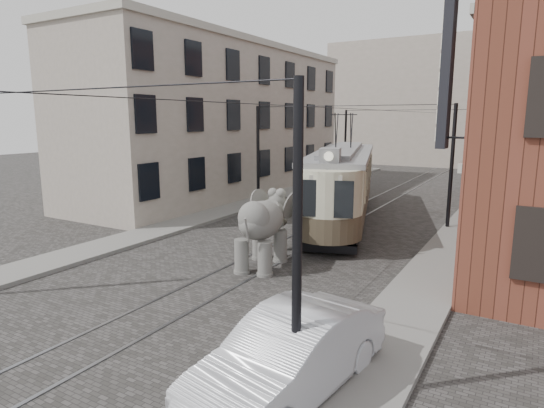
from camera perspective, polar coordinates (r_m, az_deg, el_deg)
The scene contains 10 objects.
ground at distance 19.76m, azimuth 2.88°, elevation -4.96°, with size 120.00×120.00×0.00m, color #44413F.
tram_rails at distance 19.75m, azimuth 2.88°, elevation -4.93°, with size 1.54×80.00×0.02m, color slate, non-canonical shape.
sidewalk_right at distance 17.91m, azimuth 20.31°, elevation -7.04°, with size 2.00×60.00×0.15m, color slate.
sidewalk_left at distance 23.35m, azimuth -11.44°, elevation -2.53°, with size 2.00×60.00×0.15m, color slate.
stucco_building at distance 33.37m, azimuth -6.07°, elevation 10.06°, with size 7.00×24.00×10.00m, color gray.
distant_block at distance 57.60m, azimuth 22.01°, elevation 11.58°, with size 28.00×10.00×14.00m, color gray.
catenary at distance 23.77m, azimuth 8.10°, elevation 4.96°, with size 11.00×30.20×6.00m, color black, non-canonical shape.
tram at distance 24.44m, azimuth 8.80°, elevation 4.57°, with size 2.89×13.98×5.55m, color beige, non-canonical shape.
elephant at distance 16.39m, azimuth -1.30°, elevation -3.38°, with size 2.41×4.37×2.68m, color #615F59, non-canonical shape.
parked_car at distance 9.30m, azimuth 2.26°, elevation -18.30°, with size 1.74×4.94×1.63m, color #BABABF.
Camera 1 is at (8.72, -16.91, 5.31)m, focal length 30.19 mm.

